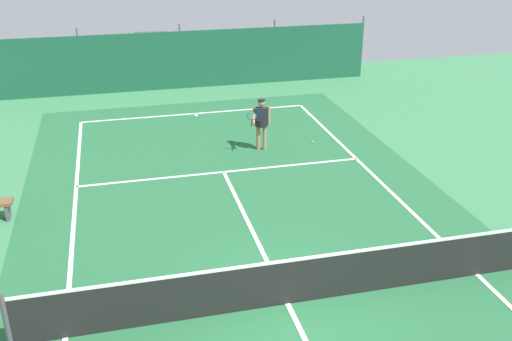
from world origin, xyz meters
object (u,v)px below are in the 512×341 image
object	(u,v)px
tennis_player	(261,121)
parked_car	(152,54)
tennis_ball_near_player	(313,142)
tennis_net	(288,282)

from	to	relation	value
tennis_player	parked_car	bearing A→B (deg)	-60.49
tennis_player	parked_car	world-z (taller)	parked_car
tennis_player	tennis_ball_near_player	distance (m)	2.02
tennis_player	tennis_ball_near_player	bearing A→B (deg)	-158.40
tennis_net	tennis_ball_near_player	size ratio (longest dim) A/B	153.33
tennis_ball_near_player	tennis_net	bearing A→B (deg)	-112.26
tennis_player	parked_car	distance (m)	11.07
tennis_player	tennis_net	bearing A→B (deg)	95.91
tennis_net	tennis_player	world-z (taller)	tennis_player
tennis_net	tennis_ball_near_player	world-z (taller)	tennis_net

